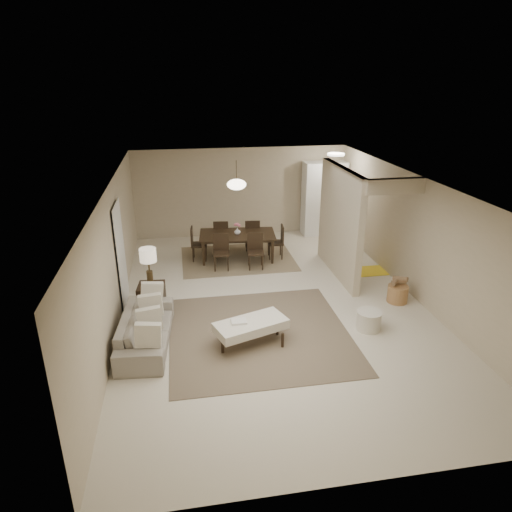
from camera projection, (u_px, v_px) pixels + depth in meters
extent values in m
plane|color=beige|center=(272.00, 304.00, 9.33)|extent=(9.00, 9.00, 0.00)
plane|color=white|center=(274.00, 183.00, 8.41)|extent=(9.00, 9.00, 0.00)
plane|color=tan|center=(241.00, 192.00, 12.99)|extent=(6.00, 0.00, 6.00)
plane|color=tan|center=(114.00, 256.00, 8.40)|extent=(0.00, 9.00, 9.00)
plane|color=tan|center=(416.00, 238.00, 9.34)|extent=(0.00, 9.00, 9.00)
cube|color=tan|center=(340.00, 223.00, 10.30)|extent=(0.15, 2.50, 2.50)
cube|color=black|center=(120.00, 256.00, 9.04)|extent=(0.04, 0.90, 2.04)
cube|color=white|center=(324.00, 199.00, 13.11)|extent=(1.20, 0.55, 2.10)
cylinder|color=white|center=(336.00, 154.00, 11.72)|extent=(0.44, 0.44, 0.05)
cube|color=brown|center=(259.00, 333.00, 8.25)|extent=(3.20, 3.20, 0.01)
imported|color=gray|center=(146.00, 329.00, 7.83)|extent=(2.05, 0.94, 0.58)
cube|color=beige|center=(251.00, 326.00, 7.81)|extent=(1.35, 0.94, 0.16)
cylinder|color=black|center=(223.00, 346.00, 7.62)|extent=(0.05, 0.05, 0.28)
cylinder|color=black|center=(283.00, 340.00, 7.78)|extent=(0.05, 0.05, 0.28)
cylinder|color=black|center=(220.00, 333.00, 8.00)|extent=(0.05, 0.05, 0.28)
cylinder|color=black|center=(277.00, 328.00, 8.16)|extent=(0.05, 0.05, 0.28)
cube|color=black|center=(152.00, 298.00, 8.98)|extent=(0.54, 0.54, 0.55)
cylinder|color=#49381F|center=(150.00, 278.00, 8.82)|extent=(0.12, 0.12, 0.30)
cylinder|color=#49381F|center=(149.00, 265.00, 8.72)|extent=(0.03, 0.03, 0.26)
cylinder|color=beige|center=(148.00, 255.00, 8.64)|extent=(0.32, 0.32, 0.26)
cylinder|color=beige|center=(369.00, 320.00, 8.34)|extent=(0.46, 0.46, 0.36)
cylinder|color=#97663C|center=(398.00, 294.00, 9.35)|extent=(0.49, 0.49, 0.35)
cube|color=brown|center=(238.00, 259.00, 11.61)|extent=(2.80, 2.10, 0.01)
imported|color=black|center=(238.00, 247.00, 11.49)|extent=(1.96, 1.22, 0.66)
imported|color=white|center=(237.00, 231.00, 11.33)|extent=(0.21, 0.21, 0.17)
cube|color=yellow|center=(366.00, 271.00, 10.86)|extent=(0.97, 0.60, 0.01)
cylinder|color=#49381F|center=(236.00, 171.00, 10.78)|extent=(0.02, 0.02, 0.50)
ellipsoid|color=#FFEAC6|center=(237.00, 184.00, 10.90)|extent=(0.46, 0.46, 0.25)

